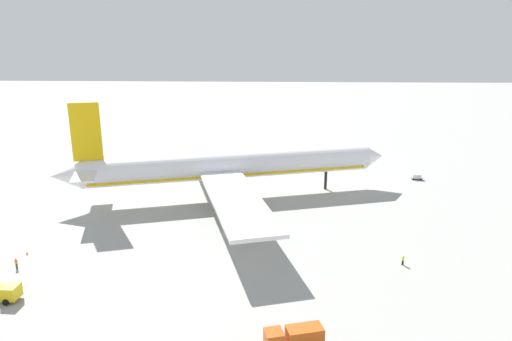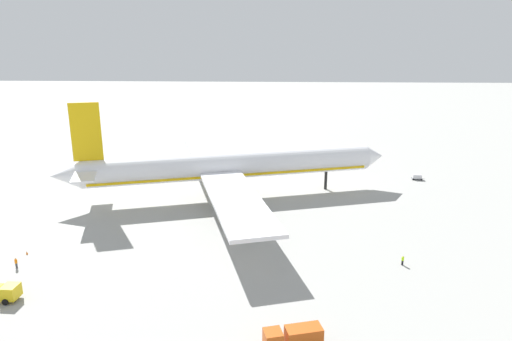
% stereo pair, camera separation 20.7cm
% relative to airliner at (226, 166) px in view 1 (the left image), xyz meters
% --- Properties ---
extents(ground_plane, '(600.00, 600.00, 0.00)m').
position_rel_airliner_xyz_m(ground_plane, '(1.34, 0.29, -7.25)').
color(ground_plane, '#9E9E99').
extents(airliner, '(74.57, 76.58, 22.60)m').
position_rel_airliner_xyz_m(airliner, '(0.00, 0.00, 0.00)').
color(airliner, white).
rests_on(airliner, ground).
extents(service_truck_2, '(7.16, 3.85, 2.70)m').
position_rel_airliner_xyz_m(service_truck_2, '(13.55, -53.46, -5.72)').
color(service_truck_2, '#BF4C14').
rests_on(service_truck_2, ground).
extents(baggage_cart_0, '(3.26, 1.76, 1.37)m').
position_rel_airliner_xyz_m(baggage_cart_0, '(47.69, 15.67, -6.50)').
color(baggage_cart_0, '#595B60').
rests_on(baggage_cart_0, ground).
extents(ground_worker_0, '(0.56, 0.56, 1.77)m').
position_rel_airliner_xyz_m(ground_worker_0, '(-29.59, -35.77, -6.35)').
color(ground_worker_0, '#3F3F47').
rests_on(ground_worker_0, ground).
extents(ground_worker_2, '(0.55, 0.55, 1.62)m').
position_rel_airliner_xyz_m(ground_worker_2, '(31.72, -31.87, -6.43)').
color(ground_worker_2, black).
rests_on(ground_worker_2, ground).
extents(traffic_cone_0, '(0.36, 0.36, 0.55)m').
position_rel_airliner_xyz_m(traffic_cone_0, '(32.51, 30.31, -6.98)').
color(traffic_cone_0, orange).
rests_on(traffic_cone_0, ground).
extents(traffic_cone_1, '(0.36, 0.36, 0.55)m').
position_rel_airliner_xyz_m(traffic_cone_1, '(-30.55, -30.95, -6.98)').
color(traffic_cone_1, orange).
rests_on(traffic_cone_1, ground).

